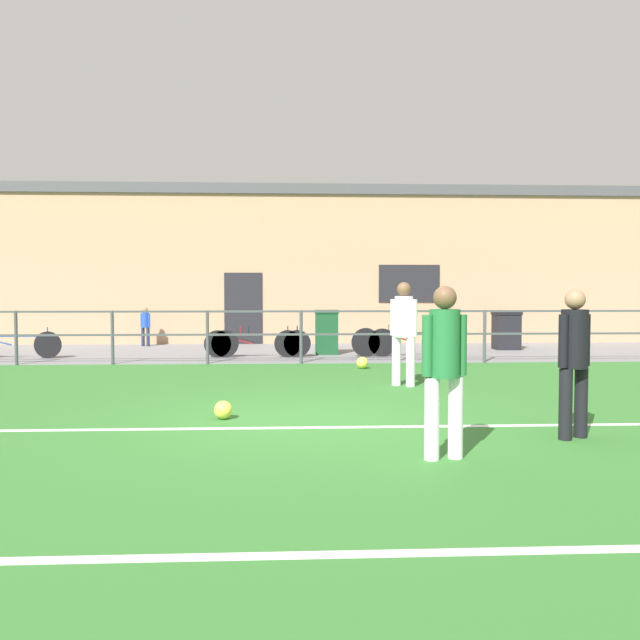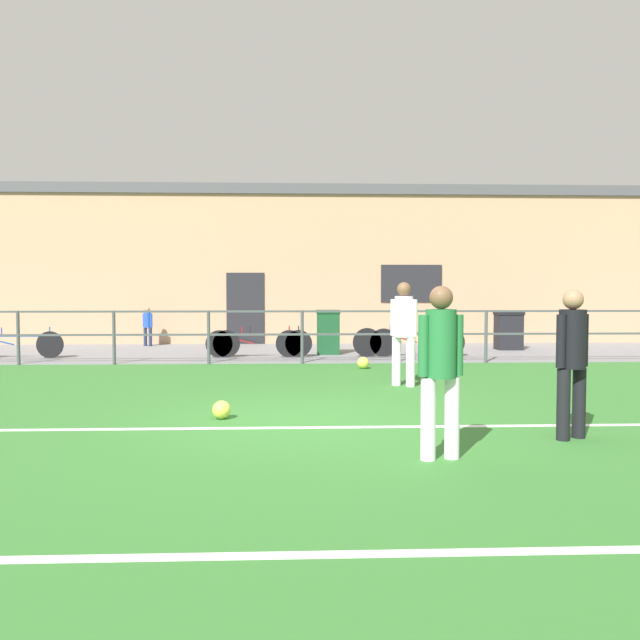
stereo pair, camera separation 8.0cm
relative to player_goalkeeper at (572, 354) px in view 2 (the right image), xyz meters
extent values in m
cube|color=#33702D|center=(-2.75, 1.09, -0.92)|extent=(60.00, 44.00, 0.04)
cube|color=white|center=(-2.75, 0.67, -0.89)|extent=(36.00, 0.11, 0.00)
cube|color=white|center=(-2.75, -2.84, -0.89)|extent=(36.00, 0.11, 0.00)
cube|color=slate|center=(-2.75, 9.59, -0.89)|extent=(48.00, 5.00, 0.02)
cylinder|color=#474C51|center=(-8.75, 7.09, -0.32)|extent=(0.07, 0.07, 1.15)
cylinder|color=#474C51|center=(-6.75, 7.09, -0.32)|extent=(0.07, 0.07, 1.15)
cylinder|color=#474C51|center=(-4.75, 7.09, -0.32)|extent=(0.07, 0.07, 1.15)
cylinder|color=#474C51|center=(-2.75, 7.09, -0.32)|extent=(0.07, 0.07, 1.15)
cylinder|color=#474C51|center=(-0.75, 7.09, -0.32)|extent=(0.07, 0.07, 1.15)
cylinder|color=#474C51|center=(1.25, 7.09, -0.32)|extent=(0.07, 0.07, 1.15)
cylinder|color=#474C51|center=(3.25, 7.09, -0.32)|extent=(0.07, 0.07, 1.15)
cube|color=#474C51|center=(-2.75, 7.09, 0.23)|extent=(36.00, 0.04, 0.04)
cube|color=#474C51|center=(-2.75, 7.09, -0.26)|extent=(36.00, 0.04, 0.04)
cube|color=tan|center=(-2.75, 13.29, 1.30)|extent=(28.00, 2.40, 4.39)
cube|color=#232328|center=(-4.35, 12.07, 0.15)|extent=(1.10, 0.04, 2.10)
cube|color=#232328|center=(0.53, 12.07, 0.89)|extent=(1.80, 0.04, 1.10)
cube|color=#4C4C51|center=(-2.75, 13.29, 3.64)|extent=(28.00, 2.56, 0.30)
cylinder|color=black|center=(-0.11, -0.05, -0.52)|extent=(0.14, 0.14, 0.75)
cylinder|color=black|center=(0.11, 0.05, -0.52)|extent=(0.14, 0.14, 0.75)
cylinder|color=black|center=(0.00, 0.00, 0.16)|extent=(0.28, 0.28, 0.62)
sphere|color=#A37556|center=(0.00, 0.00, 0.58)|extent=(0.21, 0.21, 0.21)
cylinder|color=black|center=(-0.15, -0.07, 0.14)|extent=(0.10, 0.10, 0.55)
cylinder|color=black|center=(0.15, 0.07, 0.14)|extent=(0.10, 0.10, 0.55)
cylinder|color=white|center=(-1.23, 3.88, -0.49)|extent=(0.15, 0.15, 0.81)
cylinder|color=white|center=(-1.02, 3.74, -0.49)|extent=(0.15, 0.15, 0.81)
cylinder|color=white|center=(-1.12, 3.81, 0.25)|extent=(0.30, 0.30, 0.67)
sphere|color=brown|center=(-1.12, 3.81, 0.70)|extent=(0.23, 0.23, 0.23)
cylinder|color=white|center=(-1.27, 3.91, 0.23)|extent=(0.11, 0.11, 0.60)
cylinder|color=white|center=(-0.97, 3.71, 0.23)|extent=(0.11, 0.11, 0.60)
cylinder|color=white|center=(-1.68, -0.77, -0.52)|extent=(0.14, 0.14, 0.76)
cylinder|color=white|center=(-1.45, -0.72, -0.52)|extent=(0.14, 0.14, 0.76)
cylinder|color=#237038|center=(-1.57, -0.74, 0.18)|extent=(0.28, 0.28, 0.63)
sphere|color=brown|center=(-1.57, -0.74, 0.60)|extent=(0.22, 0.22, 0.22)
cylinder|color=#237038|center=(-1.73, -0.78, 0.16)|extent=(0.10, 0.10, 0.56)
cylinder|color=#237038|center=(-1.40, -0.71, 0.16)|extent=(0.10, 0.10, 0.56)
sphere|color=#E5E04C|center=(-3.81, 1.20, -0.78)|extent=(0.22, 0.22, 0.22)
sphere|color=#E5E04C|center=(-1.53, 6.15, -0.78)|extent=(0.24, 0.24, 0.24)
cylinder|color=#232D4C|center=(-6.97, 11.43, -0.62)|extent=(0.09, 0.09, 0.52)
cylinder|color=#232D4C|center=(-7.12, 11.49, -0.62)|extent=(0.09, 0.09, 0.52)
cylinder|color=blue|center=(-7.04, 11.46, -0.14)|extent=(0.19, 0.19, 0.43)
sphere|color=#A37556|center=(-7.04, 11.46, 0.15)|extent=(0.15, 0.15, 0.15)
cylinder|color=blue|center=(-6.93, 11.42, -0.15)|extent=(0.07, 0.07, 0.38)
cylinder|color=blue|center=(-7.15, 11.50, -0.15)|extent=(0.07, 0.07, 0.38)
cylinder|color=black|center=(-1.21, 8.29, -0.54)|extent=(0.68, 0.04, 0.68)
cylinder|color=black|center=(0.46, 8.29, -0.54)|extent=(0.68, 0.04, 0.68)
cube|color=#4C5156|center=(-0.37, 8.29, -0.32)|extent=(1.30, 0.04, 0.04)
cube|color=#4C5156|center=(-0.79, 8.29, -0.43)|extent=(0.81, 0.03, 0.24)
cylinder|color=#4C5156|center=(-0.67, 8.29, -0.22)|extent=(0.03, 0.03, 0.20)
cylinder|color=#4C5156|center=(0.46, 8.29, -0.25)|extent=(0.03, 0.03, 0.28)
cylinder|color=black|center=(-4.67, 8.29, -0.56)|extent=(0.63, 0.04, 0.63)
cylinder|color=black|center=(-3.04, 8.29, -0.56)|extent=(0.63, 0.04, 0.63)
cube|color=maroon|center=(-3.85, 8.29, -0.35)|extent=(1.27, 0.04, 0.04)
cube|color=maroon|center=(-4.26, 8.29, -0.46)|extent=(0.80, 0.03, 0.23)
cylinder|color=maroon|center=(-4.14, 8.29, -0.25)|extent=(0.03, 0.03, 0.20)
cylinder|color=maroon|center=(-3.04, 8.29, -0.28)|extent=(0.03, 0.03, 0.28)
cylinder|color=black|center=(-8.55, 8.29, -0.57)|extent=(0.62, 0.04, 0.62)
cube|color=#234C99|center=(-9.36, 8.29, -0.37)|extent=(1.26, 0.04, 0.04)
cylinder|color=#234C99|center=(-9.64, 8.29, -0.27)|extent=(0.03, 0.03, 0.20)
cylinder|color=#234C99|center=(-8.55, 8.29, -0.30)|extent=(0.03, 0.03, 0.28)
cylinder|color=black|center=(-4.50, 8.29, -0.56)|extent=(0.64, 0.04, 0.64)
cylinder|color=black|center=(-2.82, 8.29, -0.56)|extent=(0.64, 0.04, 0.64)
cube|color=black|center=(-3.66, 8.29, -0.35)|extent=(1.31, 0.04, 0.04)
cube|color=black|center=(-4.08, 8.29, -0.46)|extent=(0.82, 0.03, 0.23)
cylinder|color=black|center=(-3.95, 8.29, -0.25)|extent=(0.03, 0.03, 0.20)
cylinder|color=black|center=(-2.82, 8.29, -0.28)|extent=(0.03, 0.03, 0.28)
cylinder|color=black|center=(-0.82, 8.29, -0.54)|extent=(0.66, 0.04, 0.66)
cylinder|color=black|center=(0.78, 8.29, -0.54)|extent=(0.66, 0.04, 0.66)
cube|color=maroon|center=(-0.02, 8.29, -0.33)|extent=(1.24, 0.04, 0.04)
cube|color=maroon|center=(-0.42, 8.29, -0.44)|extent=(0.78, 0.03, 0.24)
cylinder|color=maroon|center=(-0.30, 8.29, -0.23)|extent=(0.03, 0.03, 0.20)
cylinder|color=maroon|center=(0.78, 8.29, -0.26)|extent=(0.03, 0.03, 0.28)
cube|color=#194C28|center=(-2.09, 8.94, -0.38)|extent=(0.54, 0.45, 1.00)
cube|color=#143D20|center=(-2.09, 8.94, 0.17)|extent=(0.57, 0.48, 0.08)
cube|color=black|center=(2.73, 9.98, -0.42)|extent=(0.63, 0.53, 0.92)
cube|color=black|center=(2.73, 9.98, 0.09)|extent=(0.67, 0.57, 0.08)
camera|label=1|loc=(-2.99, -6.52, 0.66)|focal=35.64mm
camera|label=2|loc=(-2.91, -6.52, 0.66)|focal=35.64mm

